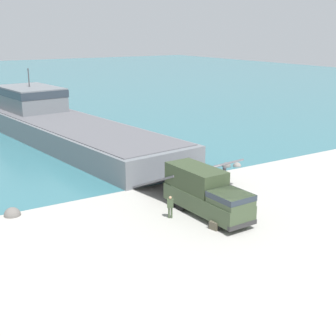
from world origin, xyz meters
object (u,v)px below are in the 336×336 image
Objects in this scene: landing_craft at (63,124)px; moored_boat_a at (25,106)px; military_truck at (206,193)px; cargo_crate at (215,225)px; soldier_on_ramp at (170,205)px; moored_boat_b at (21,103)px; mooring_bollard at (224,171)px.

landing_craft is 6.97× the size of moored_boat_a.
military_truck is 11.77× the size of cargo_crate.
cargo_crate is (1.51, -3.23, -0.67)m from soldier_on_ramp.
moored_boat_b is 8.89× the size of cargo_crate.
moored_boat_b is at bearing 77.93° from landing_craft.
military_truck is 54.40m from moored_boat_a.
cargo_crate is (-1.01, -2.48, -1.38)m from military_truck.
soldier_on_ramp reaches higher than mooring_bollard.
soldier_on_ramp is 1.75× the size of mooring_bollard.
moored_boat_a reaches higher than mooring_bollard.
soldier_on_ramp is 57.09m from moored_boat_b.
moored_boat_b is (5.16, 56.86, -0.49)m from soldier_on_ramp.
soldier_on_ramp is at bearing -149.14° from mooring_bollard.
landing_craft is at bearing 108.55° from mooring_bollard.
landing_craft is 5.28× the size of military_truck.
moored_boat_b is (2.97, 29.53, -1.54)m from landing_craft.
military_truck is 4.72× the size of soldier_on_ramp.
moored_boat_b is 51.38m from mooring_bollard.
moored_boat_a is 48.13m from mooring_bollard.
military_truck reaches higher than mooring_bollard.
soldier_on_ramp reaches higher than moored_boat_a.
military_truck reaches higher than cargo_crate.
military_truck is 3.01m from cargo_crate.
moored_boat_a is at bearing 77.54° from landing_craft.
moored_boat_a is (5.01, 53.58, -0.47)m from soldier_on_ramp.
moored_boat_a is 8.91× the size of cargo_crate.
moored_boat_a reaches higher than moored_boat_b.
moored_boat_a is 1.00× the size of moored_boat_b.
cargo_crate is at bearing 60.31° from soldier_on_ramp.
moored_boat_a reaches higher than cargo_crate.
mooring_bollard is at bearing 130.72° from military_truck.
military_truck reaches higher than moored_boat_a.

